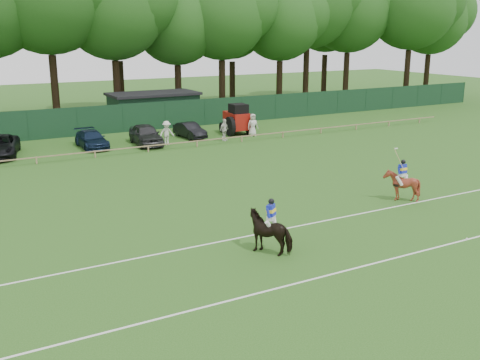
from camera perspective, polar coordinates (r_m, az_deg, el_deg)
ground at (r=26.35m, az=2.23°, el=-4.56°), size 160.00×160.00×0.00m
horse_dark at (r=23.03m, az=3.15°, el=-5.24°), size 1.95×2.19×1.72m
horse_chestnut at (r=31.00m, az=16.08°, el=-0.51°), size 1.49×1.64×1.68m
sedan_navy at (r=44.84m, az=-14.84°, el=4.01°), size 1.86×4.53×1.31m
hatch_grey at (r=45.13m, az=-9.55°, el=4.58°), size 2.28×4.89×1.62m
estate_black at (r=47.66m, az=-5.12°, el=5.05°), size 1.65×3.93×1.26m
spectator_left at (r=44.76m, az=-7.46°, el=4.76°), size 1.27×0.78×1.91m
spectator_mid at (r=46.12m, az=-1.62°, el=5.12°), size 1.15×0.87×1.81m
spectator_right at (r=48.17m, az=1.30°, el=5.61°), size 0.99×0.69×1.92m
rider_dark at (r=22.77m, az=3.21°, el=-3.45°), size 0.83×0.67×1.41m
rider_chestnut at (r=30.80m, az=16.20°, el=0.84°), size 0.94×0.56×2.05m
polo_ball at (r=26.40m, az=22.05°, el=-5.55°), size 0.09×0.09×0.09m
pitch_lines at (r=23.62m, az=6.67°, el=-7.00°), size 60.00×5.10×0.01m
pitch_rail at (r=42.11m, az=-10.60°, el=3.28°), size 62.10×0.10×0.50m
perimeter_fence at (r=50.46m, az=-13.96°, el=5.94°), size 92.08×0.08×2.50m
utility_shed at (r=55.06m, az=-8.76°, el=7.23°), size 8.40×4.40×3.04m
tree_row at (r=58.80m, az=-14.10°, el=5.93°), size 96.00×12.00×21.00m
tractor at (r=49.09m, az=-0.29°, el=6.14°), size 2.32×3.29×2.66m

